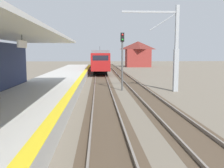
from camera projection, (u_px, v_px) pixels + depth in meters
name	position (u px, v px, depth m)	size (l,w,h in m)	color
station_platform	(39.00, 97.00, 17.09)	(5.00, 80.00, 0.91)	#B7B5AD
track_pair_nearest_platform	(103.00, 93.00, 21.35)	(2.34, 120.00, 0.16)	#4C3D2D
track_pair_middle	(143.00, 93.00, 21.54)	(2.34, 120.00, 0.16)	#4C3D2D
approaching_train	(100.00, 60.00, 45.83)	(2.93, 19.60, 4.76)	maroon
rail_signal_post	(122.00, 55.00, 22.88)	(0.32, 0.34, 5.20)	#4C4C4C
catenary_pylon_far_side	(173.00, 51.00, 22.25)	(5.00, 0.40, 7.50)	#9EA3A8
distant_trackside_house	(138.00, 54.00, 64.16)	(6.60, 5.28, 6.40)	maroon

